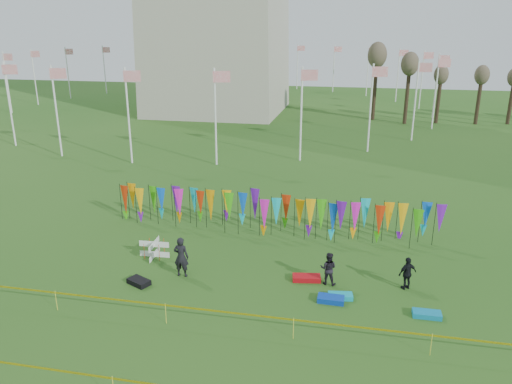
% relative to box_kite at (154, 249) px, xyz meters
% --- Properties ---
extents(ground, '(160.00, 160.00, 0.00)m').
position_rel_box_kite_xyz_m(ground, '(4.93, -3.15, -0.44)').
color(ground, '#215016').
rests_on(ground, ground).
extents(flagpole_ring, '(57.40, 56.16, 8.00)m').
position_rel_box_kite_xyz_m(flagpole_ring, '(-9.07, 44.85, 3.56)').
color(flagpole_ring, white).
rests_on(flagpole_ring, ground).
extents(banner_row, '(18.64, 0.64, 2.34)m').
position_rel_box_kite_xyz_m(banner_row, '(5.21, 4.22, 1.01)').
color(banner_row, black).
rests_on(banner_row, ground).
extents(caution_tape_near, '(26.00, 0.02, 0.90)m').
position_rel_box_kite_xyz_m(caution_tape_near, '(4.71, -5.51, 0.34)').
color(caution_tape_near, '#EEE705').
rests_on(caution_tape_near, ground).
extents(box_kite, '(0.80, 0.80, 0.88)m').
position_rel_box_kite_xyz_m(box_kite, '(0.00, 0.00, 0.00)').
color(box_kite, red).
rests_on(box_kite, ground).
extents(person_left, '(0.71, 0.52, 1.95)m').
position_rel_box_kite_xyz_m(person_left, '(2.04, -1.62, 0.53)').
color(person_left, black).
rests_on(person_left, ground).
extents(person_mid, '(0.79, 0.54, 1.54)m').
position_rel_box_kite_xyz_m(person_mid, '(8.80, -1.01, 0.33)').
color(person_mid, black).
rests_on(person_mid, ground).
extents(person_right, '(1.03, 0.91, 1.53)m').
position_rel_box_kite_xyz_m(person_right, '(12.27, -0.74, 0.32)').
color(person_right, black).
rests_on(person_right, ground).
extents(kite_bag_turquoise, '(1.10, 0.66, 0.21)m').
position_rel_box_kite_xyz_m(kite_bag_turquoise, '(9.43, -2.18, -0.34)').
color(kite_bag_turquoise, '#0CA9BD').
rests_on(kite_bag_turquoise, ground).
extents(kite_bag_blue, '(1.13, 0.61, 0.23)m').
position_rel_box_kite_xyz_m(kite_bag_blue, '(9.04, -2.55, -0.33)').
color(kite_bag_blue, '#0B3BB4').
rests_on(kite_bag_blue, ground).
extents(kite_bag_red, '(1.36, 0.79, 0.23)m').
position_rel_box_kite_xyz_m(kite_bag_red, '(7.83, -0.88, -0.32)').
color(kite_bag_red, '#BA0C13').
rests_on(kite_bag_red, ground).
extents(kite_bag_black, '(1.19, 0.99, 0.24)m').
position_rel_box_kite_xyz_m(kite_bag_black, '(0.39, -2.78, -0.32)').
color(kite_bag_black, black).
rests_on(kite_bag_black, ground).
extents(kite_bag_teal, '(1.13, 0.54, 0.22)m').
position_rel_box_kite_xyz_m(kite_bag_teal, '(12.92, -2.92, -0.33)').
color(kite_bag_teal, '#0C81B0').
rests_on(kite_bag_teal, ground).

